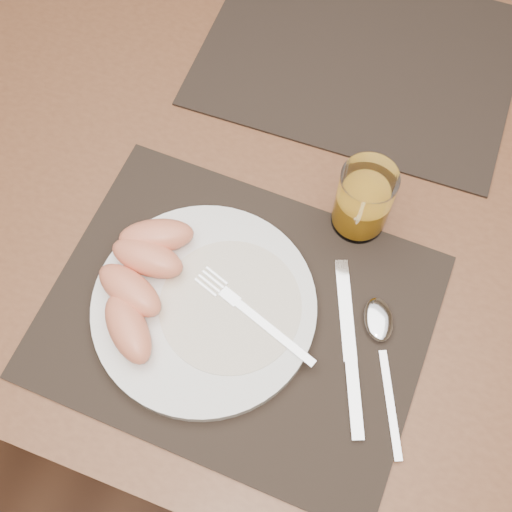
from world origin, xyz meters
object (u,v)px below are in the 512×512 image
object	(u,v)px
table	(290,200)
knife	(351,361)
fork	(245,309)
spoon	(380,332)
juice_glass	(363,202)
placemat_near	(237,315)
plate	(204,307)
placemat_far	(359,56)

from	to	relation	value
table	knife	xyz separation A→B (m)	(0.15, -0.23, 0.09)
fork	spoon	xyz separation A→B (m)	(0.16, 0.03, -0.01)
juice_glass	placemat_near	bearing A→B (deg)	-119.09
fork	plate	bearing A→B (deg)	-166.82
juice_glass	plate	bearing A→B (deg)	-126.90
spoon	fork	bearing A→B (deg)	-167.62
knife	placemat_near	bearing A→B (deg)	177.33
placemat_far	plate	bearing A→B (deg)	-97.61
placemat_near	plate	xyz separation A→B (m)	(-0.04, -0.01, 0.01)
plate	table	bearing A→B (deg)	81.74
plate	spoon	world-z (taller)	plate
table	juice_glass	distance (m)	0.18
placemat_far	table	bearing A→B (deg)	-96.93
fork	placemat_near	bearing A→B (deg)	-154.89
table	placemat_near	size ratio (longest dim) A/B	3.11
table	knife	size ratio (longest dim) A/B	6.70
placemat_near	placemat_far	bearing A→B (deg)	87.38
table	spoon	bearing A→B (deg)	-46.25
placemat_near	fork	distance (m)	0.02
fork	spoon	size ratio (longest dim) A/B	0.93
placemat_far	fork	xyz separation A→B (m)	(-0.01, -0.44, 0.02)
placemat_near	juice_glass	size ratio (longest dim) A/B	4.30
plate	juice_glass	distance (m)	0.23
spoon	plate	bearing A→B (deg)	-167.43
placemat_far	fork	world-z (taller)	fork
placemat_near	table	bearing A→B (deg)	91.71
table	juice_glass	xyz separation A→B (m)	(0.10, -0.04, 0.13)
plate	knife	world-z (taller)	plate
table	spoon	distance (m)	0.27
placemat_near	knife	size ratio (longest dim) A/B	2.15
placemat_near	juice_glass	distance (m)	0.21
placemat_near	juice_glass	xyz separation A→B (m)	(0.10, 0.18, 0.05)
plate	juice_glass	bearing A→B (deg)	53.10
table	placemat_near	distance (m)	0.24
placemat_far	plate	distance (m)	0.45
knife	table	bearing A→B (deg)	123.73
fork	table	bearing A→B (deg)	94.13
knife	spoon	world-z (taller)	spoon
plate	knife	size ratio (longest dim) A/B	1.29
fork	spoon	bearing A→B (deg)	12.38
placemat_near	spoon	size ratio (longest dim) A/B	2.46
fork	spoon	world-z (taller)	fork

